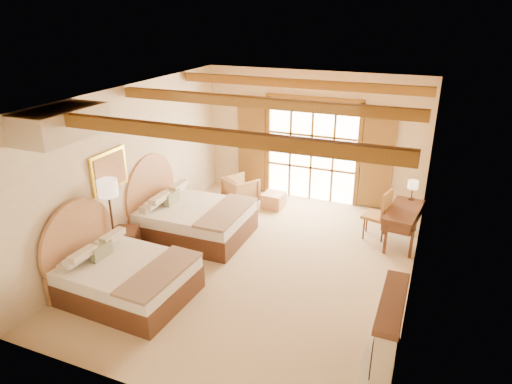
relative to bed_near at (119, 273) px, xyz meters
The scene contains 19 objects.
floor 2.63m from the bed_near, 45.88° to the left, with size 7.00×7.00×0.00m, color tan.
wall_back 5.78m from the bed_near, 71.38° to the left, with size 5.50×5.50×0.00m, color beige.
wall_left 2.40m from the bed_near, 116.82° to the left, with size 7.00×7.00×0.00m, color beige.
wall_right 5.06m from the bed_near, 22.25° to the left, with size 7.00×7.00×0.00m, color beige.
ceiling 3.81m from the bed_near, 45.88° to the left, with size 7.00×7.00×0.00m, color #BB713A.
ceiling_beams 3.72m from the bed_near, 45.88° to the left, with size 5.39×4.60×0.18m, color brown, non-canonical shape.
french_doors 5.67m from the bed_near, 71.18° to the left, with size 3.95×0.08×2.60m.
fireplace 4.41m from the bed_near, ahead, with size 0.46×1.40×1.16m.
painting 1.96m from the bed_near, 128.80° to the left, with size 0.06×0.95×0.75m.
canopy_valance 2.61m from the bed_near, 167.08° to the right, with size 0.70×1.40×0.45m, color beige.
bed_near is the anchor object (origin of this frame).
bed_far 2.37m from the bed_near, 91.24° to the left, with size 2.25×1.76×1.48m.
nightstand 1.28m from the bed_near, 122.77° to the left, with size 0.49×0.49×0.58m, color #4E2B1A.
floor_lamp 1.47m from the bed_near, 131.56° to the left, with size 0.36×0.36×1.71m.
armchair 4.39m from the bed_near, 86.27° to the left, with size 0.72×0.74×0.67m, color #A07347.
ottoman 4.58m from the bed_near, 75.44° to the left, with size 0.49×0.49×0.36m, color tan.
desk 5.66m from the bed_near, 41.76° to the left, with size 0.75×1.43×0.74m.
desk_chair 5.29m from the bed_near, 45.66° to the left, with size 0.58×0.58×1.09m.
desk_lamp 6.16m from the bed_near, 45.31° to the left, with size 0.21×0.21×0.42m.
Camera 1 is at (2.84, -7.08, 4.56)m, focal length 32.00 mm.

